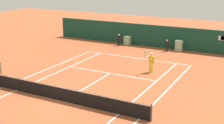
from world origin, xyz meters
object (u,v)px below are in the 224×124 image
at_px(tennis_ball_mid_court, 79,64).
at_px(tennis_ball_by_sideline, 153,75).
at_px(ball_kid_centre_post, 119,39).
at_px(tennis_ball_near_service_line, 154,67).
at_px(player_on_baseline, 151,61).
at_px(ball_kid_right_post, 167,45).

bearing_deg(tennis_ball_mid_court, tennis_ball_by_sideline, 2.86).
height_order(ball_kid_centre_post, tennis_ball_near_service_line, ball_kid_centre_post).
xyz_separation_m(player_on_baseline, tennis_ball_near_service_line, (-0.22, 1.50, -0.95)).
bearing_deg(ball_kid_centre_post, ball_kid_right_post, -174.97).
xyz_separation_m(ball_kid_centre_post, tennis_ball_mid_court, (0.20, -8.31, -0.74)).
relative_size(tennis_ball_mid_court, tennis_ball_by_sideline, 1.00).
xyz_separation_m(player_on_baseline, ball_kid_right_post, (-1.04, 7.36, -0.27)).
xyz_separation_m(ball_kid_centre_post, tennis_ball_by_sideline, (7.06, -7.96, -0.74)).
bearing_deg(player_on_baseline, ball_kid_right_post, -72.69).
height_order(player_on_baseline, ball_kid_right_post, player_on_baseline).
relative_size(ball_kid_centre_post, tennis_ball_near_service_line, 19.73).
distance_m(ball_kid_centre_post, tennis_ball_near_service_line, 8.71).
relative_size(player_on_baseline, ball_kid_right_post, 1.49).
distance_m(ball_kid_right_post, tennis_ball_near_service_line, 5.96).
height_order(player_on_baseline, tennis_ball_mid_court, player_on_baseline).
height_order(ball_kid_centre_post, tennis_ball_mid_court, ball_kid_centre_post).
height_order(ball_kid_right_post, tennis_ball_mid_court, ball_kid_right_post).
bearing_deg(tennis_ball_mid_court, player_on_baseline, 8.39).
bearing_deg(ball_kid_centre_post, tennis_ball_near_service_line, 142.59).
height_order(ball_kid_right_post, tennis_ball_by_sideline, ball_kid_right_post).
bearing_deg(tennis_ball_mid_court, ball_kid_right_post, 57.02).
bearing_deg(tennis_ball_near_service_line, tennis_ball_by_sideline, -72.78).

